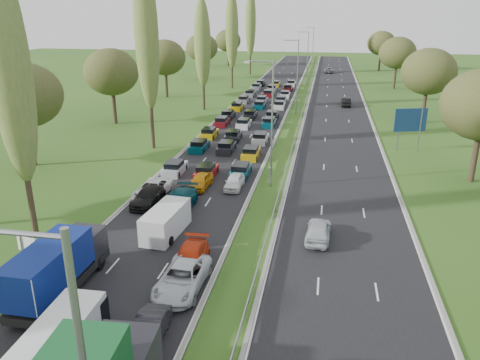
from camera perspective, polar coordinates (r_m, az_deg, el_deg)
The scene contains 26 objects.
ground at distance 81.05m, azimuth 6.92°, elevation 8.27°, with size 260.00×260.00×0.00m, color #2A5219.
near_carriageway at distance 84.16m, azimuth 2.39°, elevation 8.82°, with size 10.50×215.00×0.04m, color black.
far_carriageway at distance 83.39m, azimuth 11.71°, elevation 8.32°, with size 10.50×215.00×0.04m, color black.
central_reservation at distance 83.40m, azimuth 7.05°, elevation 8.97°, with size 2.36×215.00×0.32m.
lamp_columns at distance 78.11m, azimuth 7.00°, elevation 12.30°, with size 0.18×140.18×12.00m.
poplar_row at distance 70.72m, azimuth -6.97°, elevation 16.74°, with size 2.80×127.80×22.44m.
woodland_left at distance 69.89m, azimuth -16.62°, elevation 12.18°, with size 8.00×166.00×11.10m.
woodland_right at distance 68.13m, azimuth 23.30°, elevation 11.24°, with size 8.00×153.00×11.10m.
traffic_queue_fill at distance 78.89m, azimuth 1.81°, elevation 8.41°, with size 8.99×68.89×0.80m.
near_car_2 at distance 43.34m, azimuth -10.62°, elevation -1.08°, with size 2.40×5.20×1.45m, color white.
near_car_3 at distance 41.76m, azimuth -11.14°, elevation -1.95°, with size 1.98×4.86×1.41m, color black.
near_car_6 at distance 24.80m, azimuth -21.69°, elevation -19.57°, with size 2.35×5.10×1.42m, color gray.
near_car_7 at distance 40.05m, azimuth -7.46°, elevation -2.56°, with size 2.22×5.46×1.58m, color #043C45.
near_car_8 at distance 44.84m, azimuth -4.83°, elevation -0.13°, with size 1.63×4.06×1.38m, color #BD7B0C.
near_car_9 at distance 25.29m, azimuth -11.12°, elevation -17.62°, with size 1.41×4.04×1.33m, color black.
near_car_10 at distance 29.06m, azimuth -7.06°, elevation -11.74°, with size 2.53×5.48×1.52m, color silver.
near_car_11 at distance 31.06m, azimuth -6.13°, elevation -9.56°, with size 2.03×4.99×1.45m, color #AC270A.
near_car_12 at distance 44.60m, azimuth -0.69°, elevation -0.20°, with size 1.57×3.90×1.33m, color white.
far_car_0 at distance 35.14m, azimuth 9.56°, elevation -6.04°, with size 1.77×4.40×1.50m, color #B7BEC2.
far_car_1 at distance 87.49m, azimuth 12.78°, elevation 9.28°, with size 1.59×4.56×1.50m, color black.
far_car_2 at distance 137.08m, azimuth 10.76°, elevation 13.04°, with size 2.47×5.35×1.49m, color slate.
blue_lorry at distance 29.95m, azimuth -21.22°, elevation -9.75°, with size 2.28×8.21×3.47m.
white_van_front at distance 25.10m, azimuth -20.63°, elevation -17.64°, with size 2.21×5.64×2.27m.
white_van_rear at distance 35.92m, azimuth -8.89°, elevation -4.86°, with size 2.06×5.26×2.12m.
info_sign at distance 33.97m, azimuth -24.46°, elevation -7.48°, with size 1.50×0.35×2.10m.
direction_sign at distance 59.93m, azimuth 20.06°, elevation 6.67°, with size 3.86×1.24×5.20m.
Camera 1 is at (9.27, 0.66, 15.87)m, focal length 35.00 mm.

